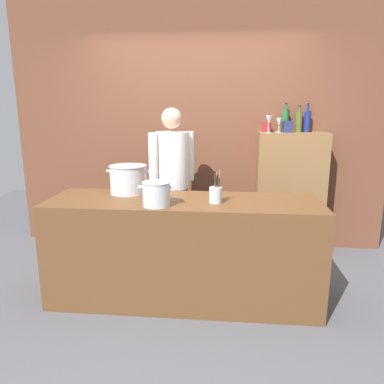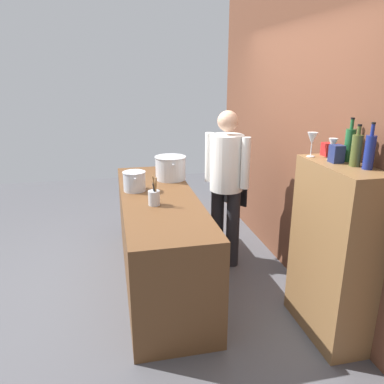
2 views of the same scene
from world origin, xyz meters
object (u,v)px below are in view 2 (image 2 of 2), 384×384
at_px(wine_bottle_green, 350,144).
at_px(wine_glass_short, 333,145).
at_px(spice_tin_red, 328,149).
at_px(spice_tin_navy, 337,154).
at_px(stockpot_small, 134,181).
at_px(utensil_crock, 154,197).
at_px(stockpot_large, 170,168).
at_px(chef, 226,178).
at_px(wine_bottle_olive, 357,150).
at_px(wine_bottle_cobalt, 370,151).
at_px(wine_glass_tall, 312,139).

relative_size(wine_bottle_green, wine_glass_short, 1.99).
bearing_deg(spice_tin_red, spice_tin_navy, -17.88).
bearing_deg(stockpot_small, spice_tin_red, 55.97).
bearing_deg(spice_tin_red, utensil_crock, -111.63).
bearing_deg(stockpot_large, chef, 59.44).
bearing_deg(spice_tin_navy, wine_bottle_olive, 26.91).
relative_size(stockpot_large, spice_tin_red, 3.92).
bearing_deg(wine_bottle_green, spice_tin_navy, -82.71).
xyz_separation_m(stockpot_large, wine_bottle_olive, (1.67, 1.03, 0.48)).
distance_m(stockpot_large, spice_tin_red, 1.73).
height_order(wine_bottle_cobalt, wine_glass_tall, wine_bottle_cobalt).
height_order(chef, stockpot_large, chef).
bearing_deg(wine_glass_short, wine_glass_tall, -140.15).
bearing_deg(wine_glass_short, spice_tin_red, 158.97).
height_order(stockpot_small, utensil_crock, utensil_crock).
height_order(spice_tin_red, spice_tin_navy, spice_tin_navy).
relative_size(wine_bottle_cobalt, wine_bottle_olive, 1.08).
height_order(wine_bottle_olive, spice_tin_red, wine_bottle_olive).
height_order(wine_bottle_olive, wine_glass_tall, wine_bottle_olive).
xyz_separation_m(stockpot_large, wine_bottle_green, (1.53, 1.07, 0.49)).
xyz_separation_m(chef, stockpot_large, (-0.32, -0.54, 0.06)).
relative_size(wine_bottle_olive, wine_glass_short, 1.82).
xyz_separation_m(wine_bottle_cobalt, spice_tin_red, (-0.44, -0.02, -0.07)).
relative_size(stockpot_small, wine_bottle_cobalt, 0.92).
distance_m(chef, stockpot_large, 0.63).
bearing_deg(utensil_crock, wine_glass_tall, 65.63).
bearing_deg(wine_bottle_green, wine_glass_short, -133.94).
bearing_deg(stockpot_small, utensil_crock, 16.84).
xyz_separation_m(stockpot_small, spice_tin_navy, (1.20, 1.38, 0.46)).
xyz_separation_m(chef, wine_bottle_cobalt, (1.45, 0.53, 0.55)).
relative_size(chef, spice_tin_red, 16.35).
distance_m(wine_glass_tall, spice_tin_red, 0.17).
xyz_separation_m(stockpot_small, wine_bottle_green, (1.19, 1.49, 0.52)).
height_order(wine_glass_short, wine_glass_tall, wine_glass_tall).
xyz_separation_m(wine_glass_short, spice_tin_red, (-0.13, 0.05, -0.06)).
bearing_deg(wine_glass_short, chef, -158.13).
relative_size(chef, wine_bottle_green, 5.22).
relative_size(stockpot_small, spice_tin_navy, 2.27).
bearing_deg(wine_glass_short, stockpot_small, -128.30).
bearing_deg(wine_glass_short, utensil_crock, -117.15).
bearing_deg(wine_bottle_cobalt, utensil_crock, -125.81).
height_order(stockpot_large, wine_bottle_cobalt, wine_bottle_cobalt).
relative_size(stockpot_small, wine_bottle_olive, 0.99).
xyz_separation_m(stockpot_large, stockpot_small, (0.34, -0.41, -0.03)).
xyz_separation_m(chef, wine_glass_short, (1.13, 0.45, 0.54)).
xyz_separation_m(stockpot_large, spice_tin_navy, (1.54, 0.97, 0.43)).
relative_size(chef, utensil_crock, 6.00).
bearing_deg(wine_glass_tall, stockpot_small, -127.15).
bearing_deg(chef, utensil_crock, 80.90).
bearing_deg(wine_bottle_cobalt, spice_tin_navy, -157.11).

